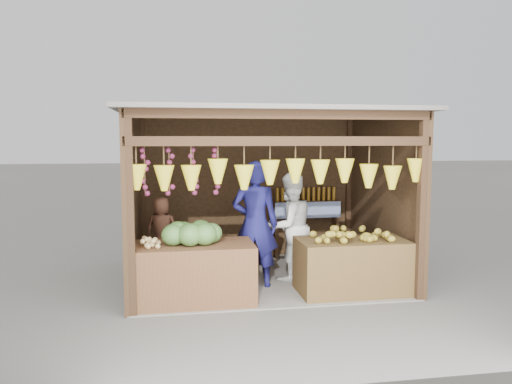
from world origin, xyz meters
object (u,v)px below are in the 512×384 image
at_px(counter_right, 352,266).
at_px(woman_standing, 290,227).
at_px(counter_left, 194,273).
at_px(vendor_seated, 162,230).
at_px(man_standing, 255,224).

bearing_deg(counter_right, woman_standing, 129.84).
distance_m(counter_left, counter_right, 2.27).
height_order(counter_right, vendor_seated, vendor_seated).
distance_m(man_standing, vendor_seated, 1.49).
bearing_deg(woman_standing, vendor_seated, -29.67).
bearing_deg(vendor_seated, man_standing, 171.61).
bearing_deg(woman_standing, man_standing, 4.26).
xyz_separation_m(man_standing, vendor_seated, (-1.38, 0.55, -0.14)).
height_order(counter_left, vendor_seated, vendor_seated).
height_order(man_standing, woman_standing, man_standing).
bearing_deg(vendor_seated, woman_standing, -173.45).
height_order(counter_left, counter_right, counter_left).
xyz_separation_m(man_standing, woman_standing, (0.61, 0.32, -0.11)).
bearing_deg(man_standing, counter_left, 47.40).
relative_size(counter_left, woman_standing, 0.96).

